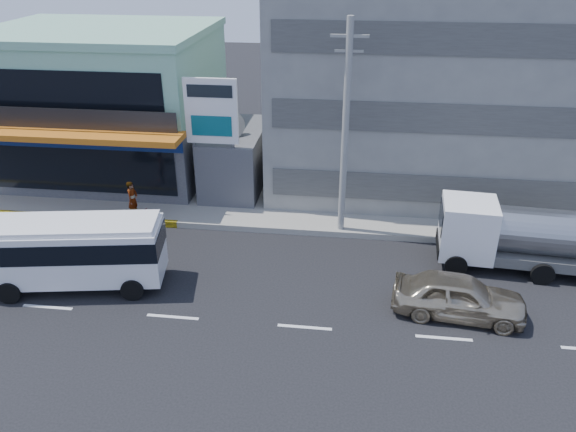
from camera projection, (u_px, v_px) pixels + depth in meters
The scene contains 12 objects.
ground at pixel (173, 317), 21.13m from camera, with size 120.00×120.00×0.00m, color black.
sidewalk at pixel (323, 211), 28.94m from camera, with size 70.00×5.00×0.30m, color gray.
shop_building at pixel (107, 106), 32.61m from camera, with size 12.40×11.70×8.00m.
concrete_building at pixel (426, 57), 30.19m from camera, with size 16.00×12.00×14.00m, color gray.
gap_structure at pixel (236, 160), 31.00m from camera, with size 3.00×6.00×3.50m, color #3E3E43.
satellite_dish at pixel (231, 134), 29.29m from camera, with size 1.50×1.50×0.15m, color slate.
billboard at pixel (212, 119), 27.15m from camera, with size 2.60×0.18×6.90m.
utility_pole_near at pixel (345, 131), 24.73m from camera, with size 1.60×0.30×10.00m.
minibus at pixel (74, 248), 22.28m from camera, with size 7.26×3.36×2.92m.
sedan at pixel (459, 296), 20.91m from camera, with size 1.97×4.90×1.67m, color #BDAE90.
tanker_truck at pixel (523, 236), 23.54m from camera, with size 7.58×2.89×2.93m.
motorcycle_rider at pixel (134, 213), 27.25m from camera, with size 1.98×0.95×2.44m.
Camera 1 is at (6.46, -16.52, 12.87)m, focal length 35.00 mm.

